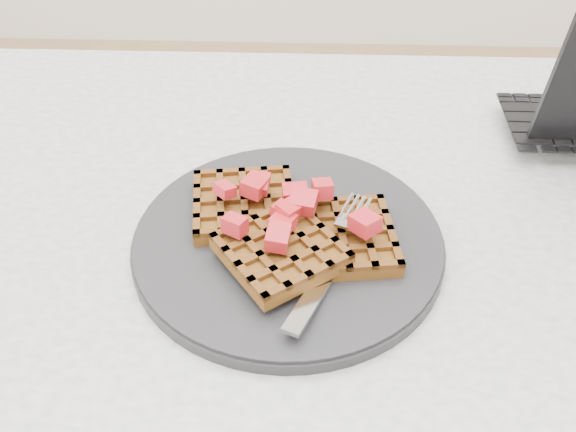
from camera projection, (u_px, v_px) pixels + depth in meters
The scene contains 5 objects.
table at pixel (331, 316), 0.71m from camera, with size 1.20×0.80×0.75m.
plate at pixel (288, 241), 0.62m from camera, with size 0.30×0.30×0.02m, color black.
waffles at pixel (288, 229), 0.61m from camera, with size 0.21×0.20×0.03m.
strawberry_pile at pixel (288, 205), 0.59m from camera, with size 0.15×0.15×0.02m, color #A0000A, non-canonical shape.
fork at pixel (334, 259), 0.58m from camera, with size 0.02×0.18×0.02m, color silver, non-canonical shape.
Camera 1 is at (-0.03, -0.47, 1.18)m, focal length 40.00 mm.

